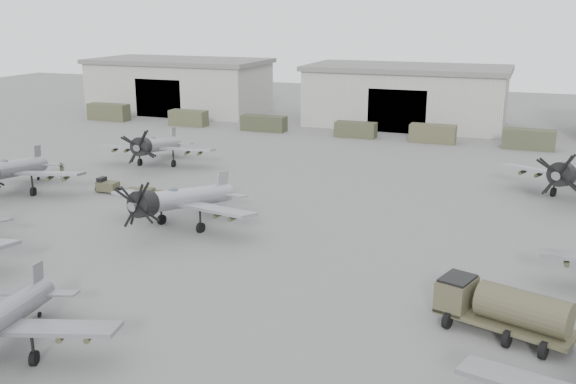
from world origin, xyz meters
name	(u,v)px	position (x,y,z in m)	size (l,w,h in m)	color
ground	(216,286)	(0.00, 0.00, 0.00)	(220.00, 220.00, 0.00)	#565654
hangar_left	(180,85)	(-38.00, 61.96, 4.37)	(29.00, 14.80, 8.70)	#ABACA1
hangar_center	(406,95)	(0.00, 61.96, 4.37)	(29.00, 14.80, 8.70)	#ABACA1
support_truck_0	(109,112)	(-43.80, 50.00, 1.27)	(6.58, 2.20, 2.54)	#40432C
support_truck_1	(188,118)	(-29.81, 50.00, 1.13)	(5.63, 2.20, 2.26)	#43462D
support_truck_2	(264,123)	(-17.75, 50.00, 1.07)	(6.39, 2.20, 2.15)	#353925
support_truck_3	(356,130)	(-4.41, 50.00, 1.01)	(5.49, 2.20, 2.02)	#3B3E28
support_truck_4	(433,134)	(5.79, 50.00, 1.15)	(5.83, 2.20, 2.31)	#46452E
support_truck_5	(529,139)	(17.39, 50.00, 1.23)	(6.16, 2.20, 2.45)	#393F29
aircraft_mid_0	(8,170)	(-26.70, 11.36, 2.44)	(13.38, 12.05, 5.35)	gray
aircraft_mid_1	(178,200)	(-7.56, 8.73, 2.35)	(13.01, 11.71, 5.16)	#9B9DA3
aircraft_far_0	(155,146)	(-20.42, 26.00, 2.33)	(12.90, 11.61, 5.12)	gray
fuel_tanker	(503,307)	(16.81, -0.20, 1.56)	(7.41, 4.36, 2.71)	#45422D
tug_trailer	(122,188)	(-17.50, 15.43, 0.54)	(7.12, 1.55, 1.43)	#40402A
ground_crew	(62,171)	(-26.33, 17.94, 0.86)	(0.63, 0.41, 1.72)	#383E28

